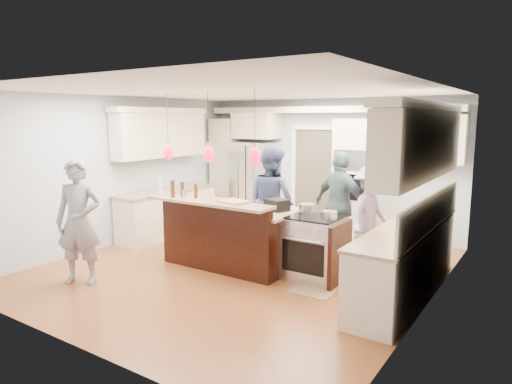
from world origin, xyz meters
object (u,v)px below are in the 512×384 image
kitchen_island (234,234)px  person_far_left (272,202)px  refrigerator (255,183)px  person_bar_end (79,222)px  island_range (315,248)px

kitchen_island → person_far_left: (0.23, 0.78, 0.43)m
refrigerator → person_bar_end: 4.44m
kitchen_island → person_bar_end: 2.31m
refrigerator → island_range: size_ratio=1.96×
refrigerator → person_far_left: person_far_left is taller
person_bar_end → refrigerator: bearing=60.3°
refrigerator → person_bar_end: bearing=-90.0°
kitchen_island → person_far_left: person_far_left is taller
refrigerator → island_range: 3.71m
refrigerator → person_bar_end: (0.00, -4.44, -0.02)m
kitchen_island → island_range: bearing=3.1°
kitchen_island → refrigerator: bearing=116.9°
person_bar_end → person_far_left: person_far_left is taller
person_far_left → person_bar_end: bearing=76.8°
island_range → kitchen_island: bearing=-176.9°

